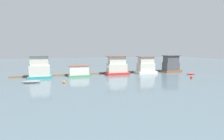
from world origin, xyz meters
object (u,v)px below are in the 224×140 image
at_px(houseboat_teal, 40,68).
at_px(dinghy_red, 191,74).
at_px(houseboat_white, 146,66).
at_px(houseboat_brown, 171,65).
at_px(buoy_red, 191,77).
at_px(dinghy_grey, 31,82).
at_px(buoy_orange, 64,82).
at_px(houseboat_red, 117,67).
at_px(houseboat_green, 79,71).

bearing_deg(houseboat_teal, dinghy_red, -8.56).
relative_size(houseboat_white, houseboat_brown, 0.72).
bearing_deg(dinghy_red, buoy_red, -131.03).
bearing_deg(buoy_red, dinghy_grey, 171.47).
bearing_deg(dinghy_red, buoy_orange, -175.31).
distance_m(houseboat_red, dinghy_red, 20.74).
bearing_deg(houseboat_green, dinghy_grey, -149.38).
height_order(houseboat_brown, dinghy_red, houseboat_brown).
relative_size(houseboat_red, houseboat_brown, 0.79).
xyz_separation_m(dinghy_red, buoy_orange, (-34.22, -2.81, 0.07)).
height_order(dinghy_grey, dinghy_red, dinghy_grey).
relative_size(houseboat_teal, houseboat_red, 0.87).
bearing_deg(buoy_red, houseboat_brown, 77.13).
bearing_deg(houseboat_teal, buoy_red, -18.51).
relative_size(houseboat_teal, dinghy_red, 2.06).
relative_size(houseboat_green, buoy_red, 9.27).
distance_m(houseboat_white, buoy_red, 12.98).
distance_m(houseboat_green, dinghy_red, 30.75).
height_order(houseboat_teal, houseboat_green, houseboat_teal).
distance_m(houseboat_brown, buoy_orange, 33.27).
bearing_deg(dinghy_red, houseboat_red, 162.51).
bearing_deg(houseboat_teal, houseboat_green, -0.12).
height_order(houseboat_white, buoy_orange, houseboat_white).
xyz_separation_m(houseboat_red, buoy_red, (14.79, -11.83, -1.88)).
xyz_separation_m(houseboat_green, dinghy_grey, (-10.46, -6.19, -1.06)).
distance_m(houseboat_teal, houseboat_brown, 37.23).
distance_m(houseboat_red, houseboat_brown, 17.47).
distance_m(buoy_red, buoy_orange, 29.45).
distance_m(houseboat_teal, buoy_orange, 10.41).
bearing_deg(dinghy_red, houseboat_teal, 171.44).
height_order(houseboat_red, dinghy_grey, houseboat_red).
bearing_deg(buoy_orange, houseboat_green, 65.02).
xyz_separation_m(houseboat_white, buoy_orange, (-23.23, -8.50, -1.85)).
bearing_deg(dinghy_grey, houseboat_red, 17.20).
distance_m(houseboat_red, dinghy_grey, 21.99).
xyz_separation_m(houseboat_red, dinghy_red, (19.69, -6.20, -1.97)).
height_order(houseboat_teal, dinghy_grey, houseboat_teal).
bearing_deg(houseboat_brown, houseboat_teal, -179.77).
distance_m(houseboat_red, buoy_orange, 17.20).
distance_m(dinghy_red, buoy_orange, 34.33).
xyz_separation_m(dinghy_grey, buoy_orange, (6.40, -2.53, -0.01)).
distance_m(houseboat_white, buoy_orange, 24.80).
xyz_separation_m(dinghy_grey, buoy_red, (35.72, -5.35, 0.02)).
bearing_deg(houseboat_white, houseboat_green, 179.31).
bearing_deg(dinghy_grey, buoy_red, -8.53).
distance_m(houseboat_white, houseboat_brown, 8.78).
bearing_deg(dinghy_grey, houseboat_teal, 79.40).
bearing_deg(buoy_orange, dinghy_grey, 158.39).
height_order(houseboat_teal, buoy_red, houseboat_teal).
height_order(houseboat_brown, buoy_red, houseboat_brown).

